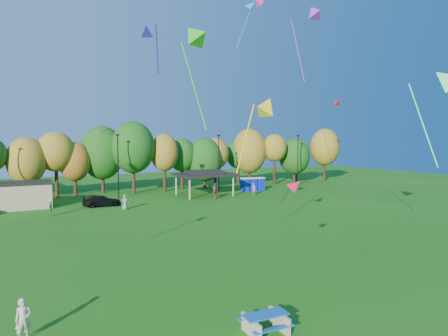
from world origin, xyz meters
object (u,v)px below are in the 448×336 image
picnic_table (266,322)px  kite_flyer (23,319)px  car_d (102,201)px  porta_potties (253,184)px

picnic_table → kite_flyer: bearing=158.1°
picnic_table → car_d: car_d is taller
picnic_table → kite_flyer: (-9.31, 4.39, 0.40)m
porta_potties → kite_flyer: porta_potties is taller
porta_potties → car_d: bearing=-172.1°
kite_flyer → car_d: 34.01m
porta_potties → picnic_table: 47.58m
kite_flyer → car_d: (9.95, 32.52, -0.22)m
porta_potties → car_d: porta_potties is taller
car_d → kite_flyer: bearing=165.0°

